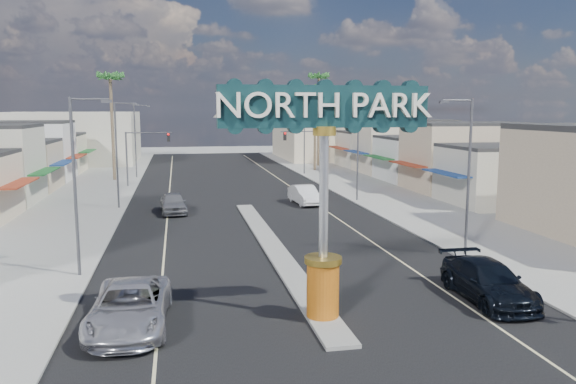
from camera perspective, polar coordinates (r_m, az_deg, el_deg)
name	(u,v)px	position (r m, az deg, el deg)	size (l,w,h in m)	color
ground	(243,205)	(50.00, -4.61, -1.31)	(160.00, 160.00, 0.00)	gray
road	(243,205)	(50.00, -4.61, -1.31)	(20.00, 120.00, 0.01)	black
median_island	(273,247)	(34.46, -1.55, -5.59)	(1.30, 30.00, 0.16)	gray
sidewalk_left	(77,210)	(50.39, -20.64, -1.68)	(8.00, 120.00, 0.12)	gray
sidewalk_right	(392,199)	(53.39, 10.48, -0.74)	(8.00, 120.00, 0.12)	gray
storefront_row_right	(431,155)	(68.87, 14.33, 3.63)	(12.00, 42.00, 6.00)	#B7B29E
backdrop_far_left	(71,137)	(95.50, -21.15, 5.19)	(20.00, 20.00, 8.00)	#B7B29E
backdrop_far_right	(339,135)	(98.03, 5.21, 5.78)	(20.00, 20.00, 8.00)	beige
gateway_sign	(324,174)	(21.82, 3.68, 1.86)	(8.20, 1.50, 9.15)	#BF570E
traffic_signal_left	(144,148)	(63.21, -14.46, 4.38)	(5.09, 0.45, 6.00)	#47474C
traffic_signal_right	(308,146)	(64.80, 2.03, 4.73)	(5.09, 0.45, 6.00)	#47474C
streetlight_l_near	(78,178)	(29.57, -20.57, 1.37)	(2.03, 0.22, 9.00)	#47474C
streetlight_l_mid	(118,150)	(49.33, -16.84, 4.15)	(2.03, 0.22, 9.00)	#47474C
streetlight_l_far	(137,137)	(71.22, -15.14, 5.42)	(2.03, 0.22, 9.00)	#47474C
streetlight_r_near	(466,169)	(33.26, 17.66, 2.24)	(2.03, 0.22, 9.00)	#47474C
streetlight_r_mid	(356,146)	(51.63, 6.94, 4.62)	(2.03, 0.22, 9.00)	#47474C
streetlight_r_far	(303,135)	(72.83, 1.55, 5.76)	(2.03, 0.22, 9.00)	#47474C
palm_left_far	(110,82)	(69.44, -17.60, 10.56)	(2.60, 2.60, 13.10)	brown
palm_right_mid	(315,93)	(77.27, 2.79, 10.01)	(2.60, 2.60, 12.10)	brown
palm_right_far	(319,82)	(83.64, 3.15, 11.11)	(2.60, 2.60, 14.10)	brown
suv_left	(130,307)	(22.91, -15.78, -11.13)	(2.89, 6.27, 1.74)	silver
suv_right	(488,281)	(26.66, 19.63, -8.54)	(2.41, 5.93, 1.72)	black
car_parked_left	(173,203)	(46.70, -11.59, -1.09)	(2.01, 4.99, 1.70)	slate
car_parked_right	(305,195)	(50.16, 1.71, -0.29)	(1.77, 5.08, 1.67)	silver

